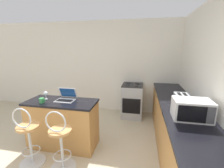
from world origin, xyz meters
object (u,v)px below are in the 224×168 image
(bar_stool_near, at_px, (29,138))
(microwave, at_px, (192,109))
(mug_green, at_px, (42,100))
(bar_stool_far, at_px, (61,142))
(toaster, at_px, (182,100))
(stove_range, at_px, (132,101))
(mug_blue, at_px, (186,96))
(laptop, at_px, (66,97))
(wine_glass_short, at_px, (46,94))

(bar_stool_near, xyz_separation_m, microwave, (2.39, 0.28, 0.57))
(bar_stool_near, height_order, mug_green, bar_stool_near)
(bar_stool_far, height_order, microwave, microwave)
(toaster, height_order, stove_range, toaster)
(microwave, xyz_separation_m, toaster, (-0.01, 0.48, -0.04))
(mug_blue, bearing_deg, microwave, -100.94)
(laptop, height_order, toaster, laptop)
(stove_range, bearing_deg, laptop, -127.85)
(toaster, relative_size, mug_blue, 2.98)
(stove_range, height_order, wine_glass_short, wine_glass_short)
(bar_stool_far, distance_m, mug_green, 0.85)
(microwave, height_order, stove_range, microwave)
(bar_stool_far, distance_m, toaster, 2.05)
(wine_glass_short, height_order, mug_blue, wine_glass_short)
(bar_stool_near, distance_m, laptop, 0.88)
(toaster, relative_size, wine_glass_short, 1.99)
(laptop, xyz_separation_m, microwave, (2.05, -0.37, 0.08))
(toaster, distance_m, stove_range, 1.72)
(wine_glass_short, distance_m, mug_blue, 2.70)
(laptop, xyz_separation_m, mug_green, (-0.35, -0.23, -0.01))
(wine_glass_short, xyz_separation_m, mug_green, (0.05, -0.19, -0.06))
(mug_green, height_order, mug_blue, mug_blue)
(bar_stool_near, distance_m, wine_glass_short, 0.82)
(microwave, distance_m, stove_range, 2.14)
(bar_stool_far, bearing_deg, wine_glass_short, 135.14)
(bar_stool_far, height_order, stove_range, bar_stool_far)
(microwave, relative_size, mug_green, 4.65)
(mug_green, bearing_deg, stove_range, 48.85)
(bar_stool_far, xyz_separation_m, wine_glass_short, (-0.62, 0.61, 0.54))
(bar_stool_near, relative_size, mug_green, 9.68)
(bar_stool_far, distance_m, wine_glass_short, 1.02)
(toaster, distance_m, mug_blue, 0.47)
(bar_stool_near, xyz_separation_m, laptop, (0.34, 0.65, 0.49))
(mug_blue, bearing_deg, laptop, -166.35)
(bar_stool_far, xyz_separation_m, mug_green, (-0.56, 0.42, 0.48))
(bar_stool_near, height_order, mug_blue, bar_stool_near)
(mug_blue, bearing_deg, bar_stool_near, -155.04)
(bar_stool_far, bearing_deg, mug_green, 143.26)
(stove_range, distance_m, mug_green, 2.31)
(laptop, height_order, stove_range, laptop)
(bar_stool_near, distance_m, bar_stool_far, 0.55)
(toaster, height_order, wine_glass_short, toaster)
(laptop, distance_m, toaster, 2.05)
(bar_stool_far, distance_m, stove_range, 2.31)
(wine_glass_short, bearing_deg, bar_stool_far, -44.86)
(microwave, distance_m, mug_green, 2.41)
(microwave, relative_size, wine_glass_short, 3.17)
(microwave, bearing_deg, mug_green, 176.65)
(bar_stool_near, distance_m, stove_range, 2.58)
(mug_blue, bearing_deg, stove_range, 139.70)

